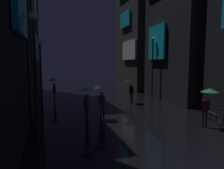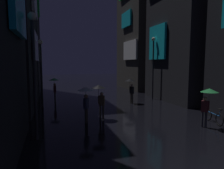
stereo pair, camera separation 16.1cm
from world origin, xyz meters
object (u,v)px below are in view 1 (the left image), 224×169
object	(u,v)px
pedestrian_foreground_right_clear	(86,95)
streetlamp_right_far	(153,61)
pedestrian_far_right_green	(208,97)
pedestrian_foreground_left_black	(100,92)
bicycle_parked_at_storefront	(214,116)
pedestrian_midstreet_centre_green	(54,83)
streetlamp_left_near	(35,62)
streetlamp_left_far	(41,65)
pedestrian_midstreet_left_black	(130,84)

from	to	relation	value
pedestrian_foreground_right_clear	streetlamp_right_far	size ratio (longest dim) A/B	0.36
pedestrian_far_right_green	pedestrian_foreground_left_black	bearing A→B (deg)	146.34
pedestrian_foreground_left_black	bicycle_parked_at_storefront	bearing A→B (deg)	-25.12
pedestrian_far_right_green	pedestrian_midstreet_centre_green	xyz separation A→B (m)	(-7.62, 10.07, 0.00)
bicycle_parked_at_storefront	streetlamp_left_near	world-z (taller)	streetlamp_left_near
pedestrian_far_right_green	pedestrian_foreground_right_clear	world-z (taller)	same
streetlamp_left_near	streetlamp_left_far	bearing A→B (deg)	90.00
pedestrian_midstreet_left_black	pedestrian_midstreet_centre_green	xyz separation A→B (m)	(-6.24, 2.76, 0.00)
streetlamp_right_far	streetlamp_left_far	size ratio (longest dim) A/B	1.12
pedestrian_midstreet_centre_green	streetlamp_left_near	bearing A→B (deg)	-96.07
streetlamp_left_far	pedestrian_midstreet_centre_green	bearing A→B (deg)	63.41
pedestrian_midstreet_left_black	streetlamp_right_far	distance (m)	3.61
streetlamp_left_near	pedestrian_midstreet_left_black	bearing A→B (deg)	41.85
pedestrian_foreground_right_clear	bicycle_parked_at_storefront	size ratio (longest dim) A/B	1.18
pedestrian_far_right_green	pedestrian_midstreet_centre_green	world-z (taller)	same
pedestrian_foreground_left_black	pedestrian_midstreet_centre_green	distance (m)	7.17
pedestrian_midstreet_centre_green	bicycle_parked_at_storefront	xyz separation A→B (m)	(8.62, -9.54, -1.28)
pedestrian_far_right_green	streetlamp_left_far	distance (m)	11.94
bicycle_parked_at_storefront	streetlamp_left_far	xyz separation A→B (m)	(-9.60, 7.58, 2.92)
pedestrian_foreground_right_clear	streetlamp_left_far	distance (m)	6.29
pedestrian_midstreet_left_black	streetlamp_left_near	bearing A→B (deg)	-138.15
pedestrian_foreground_left_black	streetlamp_left_near	world-z (taller)	streetlamp_left_near
pedestrian_foreground_left_black	pedestrian_foreground_right_clear	world-z (taller)	same
pedestrian_midstreet_centre_green	streetlamp_left_far	distance (m)	2.74
pedestrian_far_right_green	streetlamp_right_far	distance (m)	8.85
pedestrian_foreground_right_clear	streetlamp_left_near	world-z (taller)	streetlamp_left_near
pedestrian_midstreet_left_black	bicycle_parked_at_storefront	world-z (taller)	pedestrian_midstreet_left_black
streetlamp_right_far	streetlamp_left_far	world-z (taller)	streetlamp_right_far
pedestrian_midstreet_left_black	pedestrian_foreground_left_black	world-z (taller)	same
pedestrian_midstreet_centre_green	bicycle_parked_at_storefront	world-z (taller)	pedestrian_midstreet_centre_green
pedestrian_foreground_left_black	pedestrian_foreground_right_clear	xyz separation A→B (m)	(-0.99, -0.78, 0.00)
pedestrian_foreground_right_clear	bicycle_parked_at_storefront	world-z (taller)	pedestrian_foreground_right_clear
bicycle_parked_at_storefront	streetlamp_right_far	distance (m)	8.63
pedestrian_midstreet_left_black	streetlamp_left_near	world-z (taller)	streetlamp_left_near
pedestrian_foreground_right_clear	streetlamp_right_far	world-z (taller)	streetlamp_right_far
pedestrian_midstreet_centre_green	streetlamp_left_near	xyz separation A→B (m)	(-0.98, -9.22, 1.83)
pedestrian_midstreet_left_black	streetlamp_right_far	world-z (taller)	streetlamp_right_far
pedestrian_midstreet_centre_green	pedestrian_foreground_right_clear	bearing A→B (deg)	-78.22
pedestrian_midstreet_left_black	streetlamp_left_far	world-z (taller)	streetlamp_left_far
pedestrian_foreground_right_clear	bicycle_parked_at_storefront	bearing A→B (deg)	-16.30
pedestrian_foreground_right_clear	streetlamp_right_far	distance (m)	9.73
pedestrian_midstreet_centre_green	bicycle_parked_at_storefront	size ratio (longest dim) A/B	1.18
streetlamp_right_far	pedestrian_foreground_left_black	bearing A→B (deg)	-141.51
bicycle_parked_at_storefront	streetlamp_left_near	xyz separation A→B (m)	(-9.60, 0.32, 3.11)
streetlamp_left_near	bicycle_parked_at_storefront	bearing A→B (deg)	-1.89
pedestrian_midstreet_left_black	pedestrian_foreground_left_black	xyz separation A→B (m)	(-3.69, -3.94, 0.00)
bicycle_parked_at_storefront	streetlamp_left_far	size ratio (longest dim) A/B	0.34
pedestrian_midstreet_left_black	pedestrian_foreground_left_black	distance (m)	5.40
pedestrian_foreground_right_clear	streetlamp_left_far	bearing A→B (deg)	114.73
pedestrian_foreground_right_clear	pedestrian_midstreet_left_black	bearing A→B (deg)	45.26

